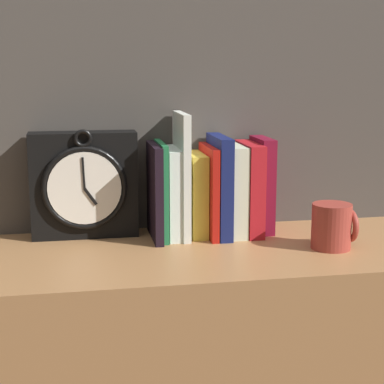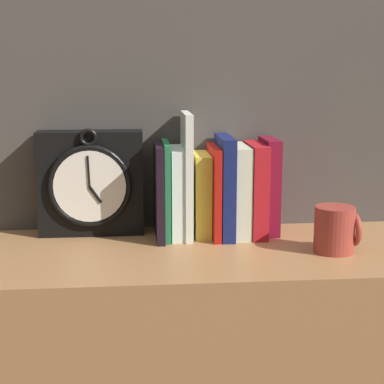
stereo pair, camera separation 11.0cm
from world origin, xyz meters
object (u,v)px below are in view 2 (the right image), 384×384
at_px(book_slot6_navy, 225,186).
at_px(mug, 336,229).
at_px(book_slot3_white, 187,175).
at_px(book_slot5_red, 214,191).
at_px(book_slot8_red, 255,189).
at_px(book_slot1_green, 166,190).
at_px(book_slot0_black, 159,191).
at_px(book_slot9_maroon, 269,186).
at_px(book_slot4_yellow, 201,194).
at_px(clock, 91,183).
at_px(book_slot7_cream, 239,190).
at_px(book_slot2_white, 177,192).

height_order(book_slot6_navy, mug, book_slot6_navy).
distance_m(book_slot3_white, book_slot5_red, 0.07).
height_order(book_slot8_red, mug, book_slot8_red).
bearing_deg(book_slot8_red, book_slot1_green, 179.81).
bearing_deg(book_slot0_black, book_slot3_white, 6.58).
height_order(book_slot0_black, book_slot9_maroon, book_slot9_maroon).
bearing_deg(book_slot4_yellow, mug, -32.56).
bearing_deg(book_slot6_navy, book_slot4_yellow, 165.46).
relative_size(book_slot1_green, book_slot3_white, 0.77).
bearing_deg(book_slot3_white, clock, 171.48).
height_order(book_slot1_green, book_slot7_cream, book_slot1_green).
distance_m(clock, book_slot2_white, 0.18).
distance_m(book_slot4_yellow, book_slot5_red, 0.03).
bearing_deg(book_slot4_yellow, book_slot2_white, -174.55).
distance_m(clock, book_slot8_red, 0.35).
bearing_deg(book_slot7_cream, book_slot0_black, -177.76).
xyz_separation_m(book_slot8_red, mug, (0.13, -0.15, -0.05)).
bearing_deg(book_slot6_navy, book_slot9_maroon, 9.98).
bearing_deg(mug, book_slot0_black, 156.89).
bearing_deg(book_slot2_white, book_slot1_green, -172.41).
bearing_deg(book_slot5_red, book_slot9_maroon, 7.93).
bearing_deg(book_slot4_yellow, book_slot1_green, -173.90).
relative_size(book_slot0_black, book_slot9_maroon, 0.97).
relative_size(book_slot0_black, book_slot1_green, 0.98).
height_order(book_slot7_cream, book_slot9_maroon, book_slot9_maroon).
distance_m(book_slot3_white, book_slot4_yellow, 0.05).
xyz_separation_m(book_slot6_navy, book_slot8_red, (0.07, 0.00, -0.01)).
distance_m(book_slot0_black, mug, 0.37).
relative_size(book_slot1_green, mug, 2.23).
bearing_deg(mug, book_slot3_white, 151.45).
bearing_deg(book_slot7_cream, book_slot3_white, 179.88).
height_order(book_slot5_red, book_slot6_navy, book_slot6_navy).
height_order(book_slot1_green, book_slot8_red, book_slot1_green).
height_order(book_slot0_black, book_slot8_red, book_slot0_black).
height_order(book_slot4_yellow, mug, book_slot4_yellow).
distance_m(book_slot5_red, book_slot8_red, 0.09).
bearing_deg(mug, clock, 159.36).
bearing_deg(book_slot5_red, book_slot4_yellow, 154.56).
relative_size(book_slot4_yellow, book_slot5_red, 0.91).
bearing_deg(clock, mug, -20.64).
height_order(book_slot6_navy, book_slot8_red, book_slot6_navy).
xyz_separation_m(book_slot5_red, book_slot7_cream, (0.05, 0.00, 0.00)).
bearing_deg(book_slot1_green, book_slot4_yellow, 6.10).
relative_size(book_slot2_white, mug, 2.08).
bearing_deg(book_slot8_red, book_slot9_maroon, 22.58).
relative_size(book_slot1_green, book_slot7_cream, 1.05).
height_order(clock, book_slot3_white, book_slot3_white).
relative_size(book_slot3_white, mug, 2.89).
bearing_deg(book_slot5_red, book_slot1_green, 177.57).
bearing_deg(book_slot1_green, book_slot2_white, 7.59).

